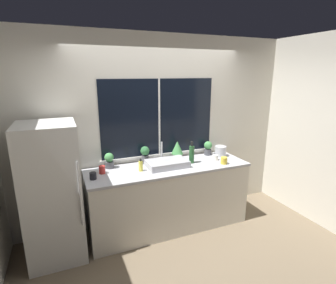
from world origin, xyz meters
TOP-DOWN VIEW (x-y plane):
  - ground_plane at (0.00, 0.00)m, footprint 14.00×14.00m
  - wall_back at (0.00, 0.72)m, footprint 8.00×0.09m
  - wall_left at (-2.08, 1.50)m, footprint 0.06×7.00m
  - wall_right at (2.08, 1.50)m, footprint 0.06×7.00m
  - counter at (0.00, 0.33)m, footprint 2.25×0.68m
  - refrigerator at (-1.49, 0.28)m, footprint 0.63×0.68m
  - sink at (-0.03, 0.33)m, footprint 0.56×0.40m
  - potted_plant_far_left at (-0.76, 0.58)m, footprint 0.12×0.12m
  - potted_plant_center_left at (-0.26, 0.58)m, footprint 0.13×0.13m
  - potted_plant_center_right at (0.24, 0.58)m, footprint 0.17×0.17m
  - potted_plant_far_right at (0.77, 0.58)m, footprint 0.12×0.12m
  - soap_bottle at (-0.41, 0.31)m, footprint 0.06×0.06m
  - bottle_tall at (0.36, 0.34)m, footprint 0.07×0.07m
  - mug_yellow at (0.76, 0.13)m, footprint 0.09×0.09m
  - mug_white at (0.74, 0.32)m, footprint 0.08×0.08m
  - mug_red at (-0.89, 0.42)m, footprint 0.08×0.08m
  - mug_black at (-1.02, 0.26)m, footprint 0.08×0.08m
  - kettle at (0.92, 0.46)m, footprint 0.17×0.17m

SIDE VIEW (x-z plane):
  - ground_plane at x=0.00m, z-range 0.00..0.00m
  - counter at x=0.00m, z-range 0.00..0.92m
  - refrigerator at x=-1.49m, z-range 0.00..1.64m
  - mug_white at x=0.74m, z-range 0.92..1.00m
  - mug_black at x=-1.02m, z-range 0.92..1.01m
  - sink at x=-0.03m, z-range 0.81..1.12m
  - mug_yellow at x=0.76m, z-range 0.92..1.02m
  - mug_red at x=-0.89m, z-range 0.92..1.02m
  - soap_bottle at x=-0.41m, z-range 0.90..1.08m
  - kettle at x=0.92m, z-range 0.92..1.09m
  - potted_plant_far_left at x=-0.76m, z-range 0.92..1.13m
  - potted_plant_far_right at x=0.77m, z-range 0.93..1.14m
  - bottle_tall at x=0.36m, z-range 0.89..1.21m
  - potted_plant_center_left at x=-0.26m, z-range 0.93..1.18m
  - potted_plant_center_right at x=0.24m, z-range 0.94..1.22m
  - wall_left at x=-2.08m, z-range 0.00..2.70m
  - wall_right at x=2.08m, z-range 0.00..2.70m
  - wall_back at x=0.00m, z-range 0.00..2.70m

